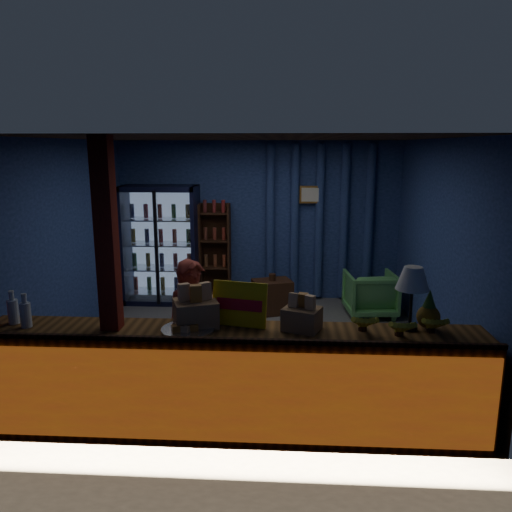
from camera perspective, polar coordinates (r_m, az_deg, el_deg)
The scene contains 19 objects.
ground at distance 6.46m, azimuth -0.86°, elevation -10.38°, with size 4.60×4.60×0.00m, color #515154.
room_walls at distance 6.03m, azimuth -0.91°, elevation 3.49°, with size 4.60×4.60×4.60m.
counter at distance 4.54m, azimuth -2.73°, elevation -14.16°, with size 4.40×0.57×0.99m.
support_post at distance 4.48m, azimuth -16.34°, elevation -3.71°, with size 0.16×0.16×2.60m, color maroon.
beverage_cooler at distance 8.26m, azimuth -10.66°, elevation 1.24°, with size 1.20×0.62×1.90m.
bottle_shelf at distance 8.26m, azimuth -4.66°, elevation 0.43°, with size 0.50×0.28×1.60m.
curtain_folds at distance 8.19m, azimuth 7.24°, elevation 3.86°, with size 1.74×0.14×2.50m.
framed_picture at distance 8.08m, azimuth 6.28°, elevation 6.99°, with size 0.36×0.04×0.28m.
shopkeeper at distance 4.95m, azimuth -7.14°, elevation -8.71°, with size 0.53×0.35×1.46m, color maroon.
green_chair at distance 7.73m, azimuth 12.93°, elevation -4.22°, with size 0.71×0.73×0.67m, color #58AC56.
side_table at distance 7.66m, azimuth 1.87°, elevation -4.63°, with size 0.67×0.57×0.62m.
yellow_sign at distance 4.41m, azimuth -1.91°, elevation -5.52°, with size 0.50×0.20×0.39m.
soda_bottles at distance 4.98m, azimuth -27.03°, elevation -5.68°, with size 0.57×0.17×0.30m.
snack_box_left at distance 4.43m, azimuth -6.92°, elevation -6.32°, with size 0.45×0.41×0.39m.
snack_box_centre at distance 4.36m, azimuth 5.26°, elevation -6.96°, with size 0.37×0.34×0.32m.
pastry_tray at distance 4.38m, azimuth -7.75°, elevation -8.15°, with size 0.47×0.47×0.08m.
banana_bunches at distance 4.40m, azimuth 16.03°, elevation -7.50°, with size 0.84×0.31×0.18m.
table_lamp at distance 4.44m, azimuth 17.47°, elevation -2.72°, with size 0.29×0.29×0.56m.
pineapple at distance 4.59m, azimuth 19.12°, elevation -6.19°, with size 0.20×0.20×0.35m.
Camera 1 is at (0.45, -5.94, 2.51)m, focal length 35.00 mm.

